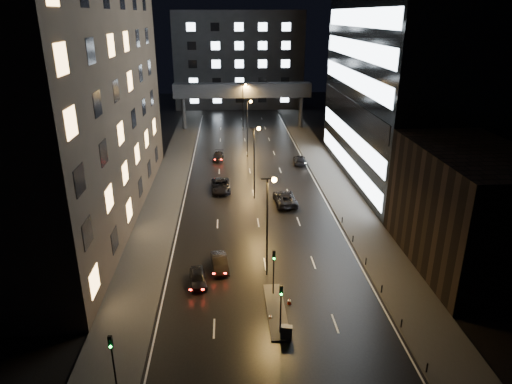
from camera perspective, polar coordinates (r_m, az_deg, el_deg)
ground at (r=74.74m, az=-0.78°, el=2.66°), size 160.00×160.00×0.00m
sidewalk_left at (r=70.48m, az=-10.77°, el=1.17°), size 5.00×110.00×0.15m
sidewalk_right at (r=71.73m, az=9.46°, el=1.61°), size 5.00×110.00×0.15m
building_left at (r=58.04m, az=-23.68°, el=15.77°), size 15.00×48.00×40.00m
building_right_low at (r=49.53m, az=25.03°, el=-1.98°), size 10.00×18.00×12.00m
building_right_glass at (r=72.60m, az=20.63°, el=18.95°), size 20.00×36.00×45.00m
building_far at (r=129.28m, az=-2.20°, el=16.24°), size 34.00×14.00×25.00m
skybridge at (r=101.98m, az=-1.70°, el=12.53°), size 30.00×3.00×10.00m
median_island at (r=40.66m, az=2.53°, el=-14.57°), size 1.60×8.00×0.15m
traffic_signal_near at (r=41.08m, az=2.23°, el=-9.12°), size 0.28×0.34×4.40m
traffic_signal_far at (r=36.48m, az=3.13°, el=-13.49°), size 0.28×0.34×4.40m
traffic_signal_corner at (r=33.36m, az=-17.54°, el=-18.78°), size 0.28×0.34×4.40m
bollard_row at (r=46.09m, az=14.45°, el=-10.01°), size 0.12×25.12×0.90m
streetlight_near at (r=42.61m, az=1.63°, el=-2.79°), size 1.45×0.50×10.15m
streetlight_mid_a at (r=61.36m, az=-0.07°, el=4.84°), size 1.45×0.50×10.15m
streetlight_mid_b at (r=80.71m, az=-0.98°, el=8.86°), size 1.45×0.50×10.15m
streetlight_far at (r=100.32m, az=-1.55°, el=11.31°), size 1.45×0.50×10.15m
car_away_a at (r=44.21m, az=-7.28°, el=-10.60°), size 2.03×3.99×1.30m
car_away_b at (r=46.36m, az=-4.56°, el=-8.80°), size 2.00×4.33×1.37m
car_away_c at (r=66.11m, az=-4.43°, el=0.79°), size 2.89×5.84×1.59m
car_away_d at (r=80.58m, az=-4.74°, el=4.47°), size 2.12×4.57×1.29m
car_toward_a at (r=61.50m, az=3.64°, el=-0.78°), size 2.97×5.96×1.62m
car_toward_b at (r=78.58m, az=5.48°, el=4.04°), size 2.35×4.95×1.39m
utility_cabinet at (r=37.39m, az=3.81°, el=-17.07°), size 0.98×0.63×1.10m
cone_a at (r=41.49m, az=4.19°, el=-13.44°), size 0.41×0.41×0.56m
cone_b at (r=39.64m, az=1.82°, el=-15.35°), size 0.34×0.34×0.46m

